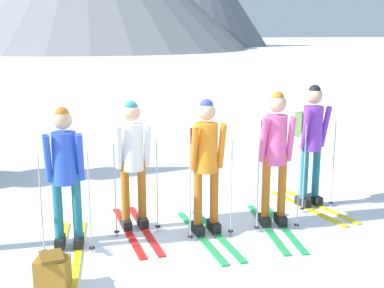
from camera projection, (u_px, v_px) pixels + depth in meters
The scene contains 7 objects.
ground_plane at pixel (183, 229), 6.49m from camera, with size 400.00×400.00×0.00m, color white.
skier_in_blue at pixel (65, 171), 5.73m from camera, with size 0.72×1.79×1.71m.
skier_in_white at pixel (133, 159), 6.32m from camera, with size 0.61×1.74×1.70m.
skier_in_orange at pixel (206, 159), 6.16m from camera, with size 0.61×1.73×1.74m.
skier_in_pink at pixel (275, 151), 6.40m from camera, with size 0.72×1.71×1.81m.
skier_in_purple at pixel (312, 138), 7.15m from camera, with size 0.61×1.64×1.81m.
backpack_on_snow_front at pixel (53, 273), 4.92m from camera, with size 0.39×0.35×0.38m.
Camera 1 is at (-2.23, -5.65, 2.53)m, focal length 46.13 mm.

